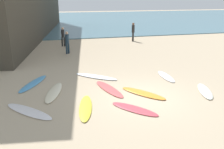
# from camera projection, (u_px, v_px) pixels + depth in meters

# --- Properties ---
(ground_plane) EXTENTS (120.00, 120.00, 0.00)m
(ground_plane) POSITION_uv_depth(u_px,v_px,m) (142.00, 97.00, 10.48)
(ground_plane) COLOR tan
(ocean_water) EXTENTS (120.00, 40.00, 0.08)m
(ocean_water) POSITION_uv_depth(u_px,v_px,m) (73.00, 20.00, 43.00)
(ocean_water) COLOR slate
(ocean_water) RESTS_ON ground_plane
(surfboard_0) EXTENTS (0.61, 2.01, 0.07)m
(surfboard_0) POSITION_uv_depth(u_px,v_px,m) (166.00, 76.00, 13.06)
(surfboard_0) COLOR white
(surfboard_0) RESTS_ON ground_plane
(surfboard_1) EXTENTS (1.19, 2.49, 0.07)m
(surfboard_1) POSITION_uv_depth(u_px,v_px,m) (109.00, 89.00, 11.31)
(surfboard_1) COLOR #E15050
(surfboard_1) RESTS_ON ground_plane
(surfboard_2) EXTENTS (0.89, 2.41, 0.08)m
(surfboard_2) POSITION_uv_depth(u_px,v_px,m) (86.00, 107.00, 9.42)
(surfboard_2) COLOR yellow
(surfboard_2) RESTS_ON ground_plane
(surfboard_3) EXTENTS (1.10, 2.51, 0.08)m
(surfboard_3) POSITION_uv_depth(u_px,v_px,m) (54.00, 92.00, 10.91)
(surfboard_3) COLOR beige
(surfboard_3) RESTS_ON ground_plane
(surfboard_4) EXTENTS (2.11, 2.14, 0.06)m
(surfboard_4) POSITION_uv_depth(u_px,v_px,m) (29.00, 111.00, 9.12)
(surfboard_4) COLOR white
(surfboard_4) RESTS_ON ground_plane
(surfboard_5) EXTENTS (1.21, 2.04, 0.09)m
(surfboard_5) POSITION_uv_depth(u_px,v_px,m) (205.00, 91.00, 11.04)
(surfboard_5) COLOR silver
(surfboard_5) RESTS_ON ground_plane
(surfboard_6) EXTENTS (1.84, 2.15, 0.08)m
(surfboard_6) POSITION_uv_depth(u_px,v_px,m) (143.00, 93.00, 10.80)
(surfboard_6) COLOR orange
(surfboard_6) RESTS_ON ground_plane
(surfboard_7) EXTENTS (1.56, 2.55, 0.07)m
(surfboard_7) POSITION_uv_depth(u_px,v_px,m) (33.00, 83.00, 12.01)
(surfboard_7) COLOR #51A1DB
(surfboard_7) RESTS_ON ground_plane
(surfboard_8) EXTENTS (2.31, 2.01, 0.08)m
(surfboard_8) POSITION_uv_depth(u_px,v_px,m) (96.00, 77.00, 13.00)
(surfboard_8) COLOR white
(surfboard_8) RESTS_ON ground_plane
(surfboard_9) EXTENTS (1.76, 1.89, 0.06)m
(surfboard_9) POSITION_uv_depth(u_px,v_px,m) (134.00, 109.00, 9.32)
(surfboard_9) COLOR #D3434E
(surfboard_9) RESTS_ON ground_plane
(beachgoer_near) EXTENTS (0.38, 0.38, 1.79)m
(beachgoer_near) POSITION_uv_depth(u_px,v_px,m) (133.00, 31.00, 22.97)
(beachgoer_near) COLOR black
(beachgoer_near) RESTS_ON ground_plane
(beachgoer_mid) EXTENTS (0.34, 0.31, 1.67)m
(beachgoer_mid) POSITION_uv_depth(u_px,v_px,m) (63.00, 36.00, 20.64)
(beachgoer_mid) COLOR black
(beachgoer_mid) RESTS_ON ground_plane
(beachgoer_far) EXTENTS (0.39, 0.39, 1.70)m
(beachgoer_far) POSITION_uv_depth(u_px,v_px,m) (67.00, 41.00, 18.00)
(beachgoer_far) COLOR #1E3342
(beachgoer_far) RESTS_ON ground_plane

